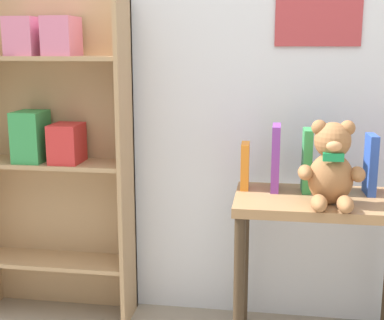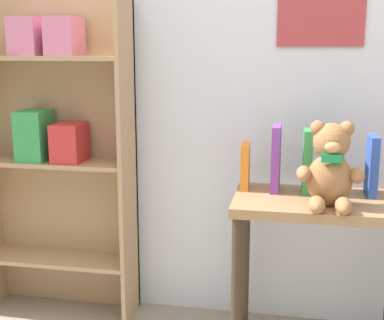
{
  "view_description": "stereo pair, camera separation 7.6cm",
  "coord_description": "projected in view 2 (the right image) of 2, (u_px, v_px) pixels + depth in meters",
  "views": [
    {
      "loc": [
        0.14,
        -0.75,
        1.19
      ],
      "look_at": [
        -0.16,
        1.27,
        0.75
      ],
      "focal_mm": 50.0,
      "sensor_mm": 36.0,
      "label": 1
    },
    {
      "loc": [
        0.22,
        -0.73,
        1.19
      ],
      "look_at": [
        -0.16,
        1.27,
        0.75
      ],
      "focal_mm": 50.0,
      "sensor_mm": 36.0,
      "label": 2
    }
  ],
  "objects": [
    {
      "name": "book_standing_blue",
      "position": [
        372.0,
        166.0,
        1.99
      ],
      "size": [
        0.04,
        0.11,
        0.23
      ],
      "primitive_type": "cube",
      "rotation": [
        0.0,
        0.0,
        0.04
      ],
      "color": "#2D51B7",
      "rests_on": "display_table"
    },
    {
      "name": "book_standing_teal",
      "position": [
        338.0,
        166.0,
        2.04
      ],
      "size": [
        0.04,
        0.12,
        0.21
      ],
      "primitive_type": "cube",
      "rotation": [
        0.0,
        0.0,
        -0.04
      ],
      "color": "teal",
      "rests_on": "display_table"
    },
    {
      "name": "display_table",
      "position": [
        321.0,
        228.0,
        1.99
      ],
      "size": [
        0.65,
        0.38,
        0.64
      ],
      "color": "#9E754C",
      "rests_on": "ground_plane"
    },
    {
      "name": "book_standing_purple",
      "position": [
        276.0,
        158.0,
        2.06
      ],
      "size": [
        0.03,
        0.14,
        0.26
      ],
      "primitive_type": "cube",
      "rotation": [
        0.0,
        0.0,
        -0.02
      ],
      "color": "purple",
      "rests_on": "display_table"
    },
    {
      "name": "teddy_bear",
      "position": [
        330.0,
        168.0,
        1.85
      ],
      "size": [
        0.23,
        0.21,
        0.3
      ],
      "color": "#99663D",
      "rests_on": "display_table"
    },
    {
      "name": "book_standing_green",
      "position": [
        307.0,
        161.0,
        2.03
      ],
      "size": [
        0.03,
        0.11,
        0.24
      ],
      "primitive_type": "cube",
      "rotation": [
        0.0,
        0.0,
        0.01
      ],
      "color": "#33934C",
      "rests_on": "display_table"
    },
    {
      "name": "wall_back",
      "position": [
        243.0,
        31.0,
        2.21
      ],
      "size": [
        4.8,
        0.07,
        2.5
      ],
      "color": "silver",
      "rests_on": "ground_plane"
    },
    {
      "name": "book_standing_orange",
      "position": [
        245.0,
        166.0,
        2.09
      ],
      "size": [
        0.03,
        0.11,
        0.18
      ],
      "primitive_type": "cube",
      "rotation": [
        0.0,
        0.0,
        0.02
      ],
      "color": "orange",
      "rests_on": "display_table"
    },
    {
      "name": "bookshelf_side",
      "position": [
        56.0,
        143.0,
        2.33
      ],
      "size": [
        0.68,
        0.22,
        1.39
      ],
      "color": "tan",
      "rests_on": "ground_plane"
    }
  ]
}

